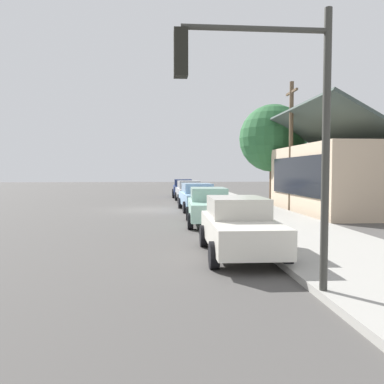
# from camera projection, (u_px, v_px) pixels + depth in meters

# --- Properties ---
(ground_plane) EXTENTS (120.00, 120.00, 0.00)m
(ground_plane) POSITION_uv_depth(u_px,v_px,m) (151.00, 210.00, 23.49)
(ground_plane) COLOR #4C4947
(sidewalk_curb) EXTENTS (60.00, 4.20, 0.16)m
(sidewalk_curb) POSITION_uv_depth(u_px,v_px,m) (242.00, 208.00, 23.92)
(sidewalk_curb) COLOR #A3A099
(sidewalk_curb) RESTS_ON ground
(car_navy) EXTENTS (4.53, 2.05, 1.59)m
(car_navy) POSITION_uv_depth(u_px,v_px,m) (183.00, 188.00, 34.98)
(car_navy) COLOR navy
(car_navy) RESTS_ON ground
(car_silver) EXTENTS (4.42, 2.12, 1.59)m
(car_silver) POSITION_uv_depth(u_px,v_px,m) (189.00, 191.00, 29.43)
(car_silver) COLOR silver
(car_silver) RESTS_ON ground
(car_skyblue) EXTENTS (4.71, 2.26, 1.59)m
(car_skyblue) POSITION_uv_depth(u_px,v_px,m) (198.00, 197.00, 23.02)
(car_skyblue) COLOR #8CB7E0
(car_skyblue) RESTS_ON ground
(car_seafoam) EXTENTS (4.61, 2.10, 1.59)m
(car_seafoam) POSITION_uv_depth(u_px,v_px,m) (209.00, 206.00, 16.98)
(car_seafoam) COLOR #9ED1BC
(car_seafoam) RESTS_ON ground
(car_ivory) EXTENTS (4.42, 2.03, 1.59)m
(car_ivory) POSITION_uv_depth(u_px,v_px,m) (239.00, 226.00, 10.72)
(car_ivory) COLOR silver
(car_ivory) RESTS_ON ground
(storefront_building) EXTENTS (10.03, 8.01, 5.94)m
(storefront_building) POSITION_uv_depth(u_px,v_px,m) (361.00, 176.00, 22.03)
(storefront_building) COLOR #CCB293
(storefront_building) RESTS_ON ground
(shade_tree) EXTENTS (4.91, 4.91, 7.19)m
(shade_tree) POSITION_uv_depth(u_px,v_px,m) (273.00, 138.00, 28.29)
(shade_tree) COLOR brown
(shade_tree) RESTS_ON ground
(traffic_light_main) EXTENTS (0.37, 2.79, 5.20)m
(traffic_light_main) POSITION_uv_depth(u_px,v_px,m) (268.00, 105.00, 6.81)
(traffic_light_main) COLOR #383833
(traffic_light_main) RESTS_ON ground
(utility_pole_wooden) EXTENTS (1.80, 0.24, 7.50)m
(utility_pole_wooden) POSITION_uv_depth(u_px,v_px,m) (291.00, 144.00, 22.53)
(utility_pole_wooden) COLOR brown
(utility_pole_wooden) RESTS_ON ground
(fire_hydrant_red) EXTENTS (0.22, 0.22, 0.71)m
(fire_hydrant_red) POSITION_uv_depth(u_px,v_px,m) (263.00, 224.00, 13.54)
(fire_hydrant_red) COLOR red
(fire_hydrant_red) RESTS_ON sidewalk_curb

